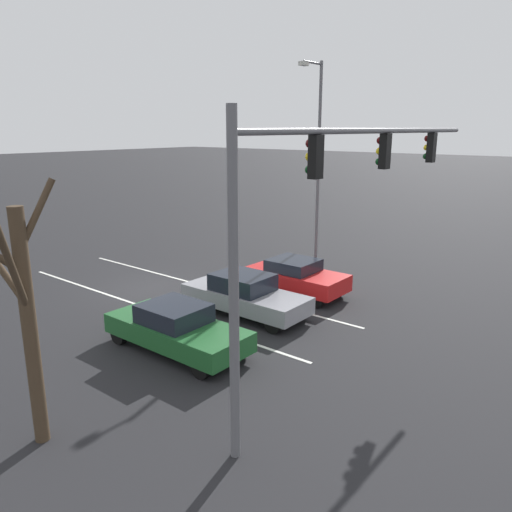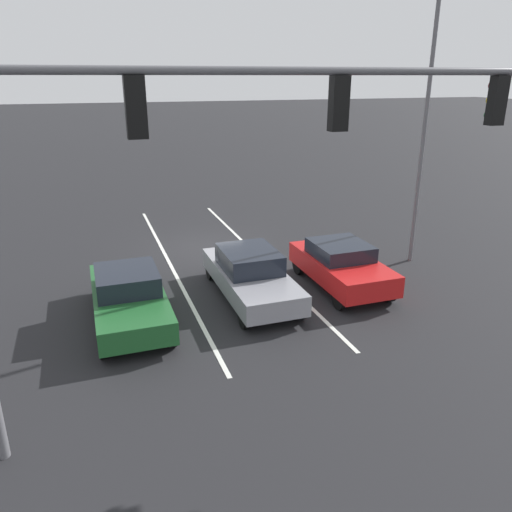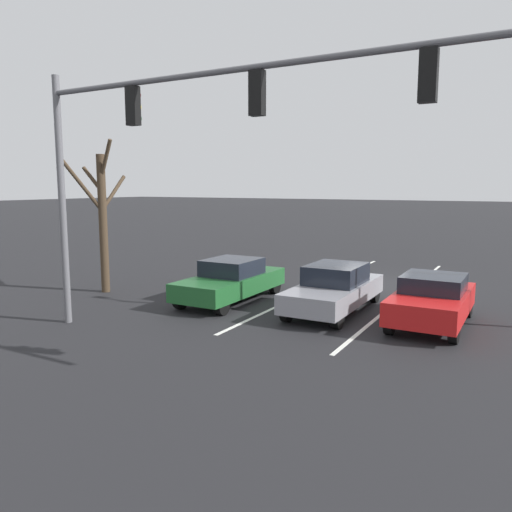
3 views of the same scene
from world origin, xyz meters
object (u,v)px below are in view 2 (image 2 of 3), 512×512
car_gray_midlane_front (250,274)px  traffic_signal_gantry (215,149)px  car_darkgreen_rightlane_front (129,296)px  street_lamp_left_shoulder (423,112)px  car_red_leftlane_front (341,264)px

car_gray_midlane_front → traffic_signal_gantry: size_ratio=0.39×
car_darkgreen_rightlane_front → traffic_signal_gantry: (-1.34, 4.65, 4.50)m
traffic_signal_gantry → street_lamp_left_shoulder: 10.67m
street_lamp_left_shoulder → car_darkgreen_rightlane_front: bearing=8.4°
car_darkgreen_rightlane_front → traffic_signal_gantry: size_ratio=0.38×
car_red_leftlane_front → street_lamp_left_shoulder: 5.83m
car_darkgreen_rightlane_front → car_red_leftlane_front: (-6.62, -0.20, 0.03)m
car_red_leftlane_front → traffic_signal_gantry: bearing=42.6°
traffic_signal_gantry → street_lamp_left_shoulder: (-8.72, -6.14, 0.05)m
car_darkgreen_rightlane_front → street_lamp_left_shoulder: size_ratio=0.50×
car_red_leftlane_front → car_gray_midlane_front: size_ratio=0.85×
car_darkgreen_rightlane_front → traffic_signal_gantry: traffic_signal_gantry is taller
car_darkgreen_rightlane_front → car_red_leftlane_front: bearing=-178.3°
car_darkgreen_rightlane_front → car_gray_midlane_front: 3.65m
car_darkgreen_rightlane_front → street_lamp_left_shoulder: bearing=-171.6°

